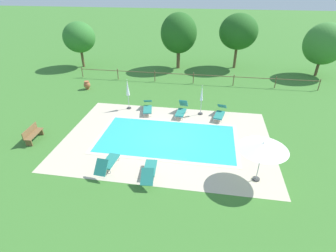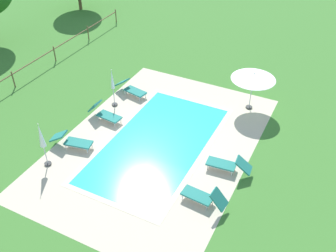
% 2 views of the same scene
% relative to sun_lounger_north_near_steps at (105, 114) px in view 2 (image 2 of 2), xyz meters
% --- Properties ---
extents(ground_plane, '(160.00, 160.00, 0.00)m').
position_rel_sun_lounger_north_near_steps_xyz_m(ground_plane, '(-0.52, -3.36, -0.39)').
color(ground_plane, '#3D752D').
extents(pool_deck_paving, '(12.65, 8.73, 0.01)m').
position_rel_sun_lounger_north_near_steps_xyz_m(pool_deck_paving, '(-0.52, -3.36, -0.39)').
color(pool_deck_paving, beige).
rests_on(pool_deck_paving, ground).
extents(swimming_pool_water, '(8.24, 4.32, 0.01)m').
position_rel_sun_lounger_north_near_steps_xyz_m(swimming_pool_water, '(-0.52, -3.36, -0.39)').
color(swimming_pool_water, '#2DB7C6').
rests_on(swimming_pool_water, ground).
extents(pool_coping_rim, '(8.72, 4.80, 0.01)m').
position_rel_sun_lounger_north_near_steps_xyz_m(pool_coping_rim, '(-0.52, -3.36, -0.38)').
color(pool_coping_rim, beige).
rests_on(pool_coping_rim, ground).
extents(sun_lounger_north_near_steps, '(0.78, 1.92, 0.98)m').
position_rel_sun_lounger_north_near_steps_xyz_m(sun_lounger_north_near_steps, '(0.00, 0.00, 0.00)').
color(sun_lounger_north_near_steps, '#237A70').
rests_on(sun_lounger_north_near_steps, ground).
extents(sun_lounger_north_mid, '(0.77, 2.04, 0.85)m').
position_rel_sun_lounger_north_near_steps_xyz_m(sun_lounger_north_mid, '(-0.80, -7.03, -0.02)').
color(sun_lounger_north_mid, '#237A70').
rests_on(sun_lounger_north_mid, ground).
extents(sun_lounger_north_far, '(0.99, 2.13, 0.76)m').
position_rel_sun_lounger_north_near_steps_xyz_m(sun_lounger_north_far, '(-2.55, 0.13, -0.03)').
color(sun_lounger_north_far, '#237A70').
rests_on(sun_lounger_north_far, ground).
extents(sun_lounger_north_end, '(0.76, 1.95, 0.95)m').
position_rel_sun_lounger_north_near_steps_xyz_m(sun_lounger_north_end, '(-3.05, -6.81, -0.00)').
color(sun_lounger_north_end, '#237A70').
rests_on(sun_lounger_north_end, ground).
extents(sun_lounger_south_near_corner, '(0.99, 2.09, 0.82)m').
position_rel_sun_lounger_north_near_steps_xyz_m(sun_lounger_south_near_corner, '(2.75, 0.05, -0.02)').
color(sun_lounger_south_near_corner, '#237A70').
rests_on(sun_lounger_south_near_corner, ground).
extents(patio_umbrella_open_foreground, '(2.34, 2.34, 2.21)m').
position_rel_sun_lounger_north_near_steps_xyz_m(patio_umbrella_open_foreground, '(4.45, -6.43, 1.59)').
color(patio_umbrella_open_foreground, '#383838').
rests_on(patio_umbrella_open_foreground, ground).
extents(patio_umbrella_closed_row_west, '(0.32, 0.32, 2.33)m').
position_rel_sun_lounger_north_near_steps_xyz_m(patio_umbrella_closed_row_west, '(-4.07, 0.40, 1.14)').
color(patio_umbrella_closed_row_west, '#383838').
rests_on(patio_umbrella_closed_row_west, ground).
extents(patio_umbrella_closed_row_centre, '(0.32, 0.32, 2.25)m').
position_rel_sun_lounger_north_near_steps_xyz_m(patio_umbrella_closed_row_centre, '(1.36, 0.31, 1.00)').
color(patio_umbrella_closed_row_centre, '#383838').
rests_on(patio_umbrella_closed_row_centre, ground).
extents(perimeter_fence, '(22.24, 0.08, 1.05)m').
position_rel_sun_lounger_north_near_steps_xyz_m(perimeter_fence, '(0.34, 6.66, 0.31)').
color(perimeter_fence, brown).
rests_on(perimeter_fence, ground).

